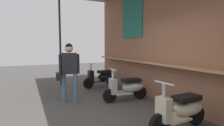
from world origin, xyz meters
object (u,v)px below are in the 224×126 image
at_px(shopper_with_handbag, 69,67).
at_px(scooter_black, 102,77).
at_px(scooter_silver, 128,88).
at_px(scooter_cream, 182,109).

bearing_deg(shopper_with_handbag, scooter_black, 138.05).
height_order(scooter_black, shopper_with_handbag, shopper_with_handbag).
distance_m(scooter_black, shopper_with_handbag, 2.27).
bearing_deg(scooter_silver, shopper_with_handbag, -15.44).
xyz_separation_m(scooter_black, scooter_silver, (2.02, -0.00, 0.00)).
distance_m(scooter_black, scooter_silver, 2.02).
bearing_deg(scooter_black, scooter_silver, 86.94).
xyz_separation_m(scooter_black, scooter_cream, (4.09, 0.00, 0.00)).
height_order(scooter_black, scooter_silver, same).
distance_m(scooter_cream, shopper_with_handbag, 3.14).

